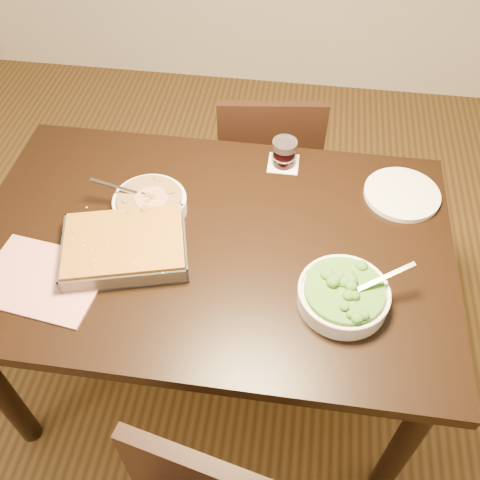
% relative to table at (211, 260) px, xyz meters
% --- Properties ---
extents(ground, '(4.00, 4.00, 0.00)m').
position_rel_table_xyz_m(ground, '(0.00, 0.00, -0.65)').
color(ground, '#402C12').
rests_on(ground, ground).
extents(table, '(1.40, 0.90, 0.75)m').
position_rel_table_xyz_m(table, '(0.00, 0.00, 0.00)').
color(table, black).
rests_on(table, ground).
extents(magazine_a, '(0.36, 0.28, 0.01)m').
position_rel_table_xyz_m(magazine_a, '(-0.43, -0.21, 0.10)').
color(magazine_a, '#BF363B').
rests_on(magazine_a, table).
extents(coaster, '(0.10, 0.10, 0.00)m').
position_rel_table_xyz_m(coaster, '(0.18, 0.36, 0.10)').
color(coaster, white).
rests_on(coaster, table).
extents(stew_bowl, '(0.25, 0.22, 0.09)m').
position_rel_table_xyz_m(stew_bowl, '(-0.20, 0.09, 0.13)').
color(stew_bowl, white).
rests_on(stew_bowl, table).
extents(broccoli_bowl, '(0.26, 0.24, 0.09)m').
position_rel_table_xyz_m(broccoli_bowl, '(0.38, -0.16, 0.13)').
color(broccoli_bowl, white).
rests_on(broccoli_bowl, table).
extents(baking_dish, '(0.40, 0.33, 0.06)m').
position_rel_table_xyz_m(baking_dish, '(-0.23, -0.08, 0.13)').
color(baking_dish, silver).
rests_on(baking_dish, table).
extents(wine_tumbler, '(0.08, 0.08, 0.09)m').
position_rel_table_xyz_m(wine_tumbler, '(0.18, 0.36, 0.14)').
color(wine_tumbler, black).
rests_on(wine_tumbler, coaster).
extents(dinner_plate, '(0.23, 0.23, 0.02)m').
position_rel_table_xyz_m(dinner_plate, '(0.56, 0.26, 0.10)').
color(dinner_plate, white).
rests_on(dinner_plate, table).
extents(chair_far, '(0.44, 0.44, 0.84)m').
position_rel_table_xyz_m(chair_far, '(0.11, 0.67, -0.19)').
color(chair_far, black).
rests_on(chair_far, ground).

